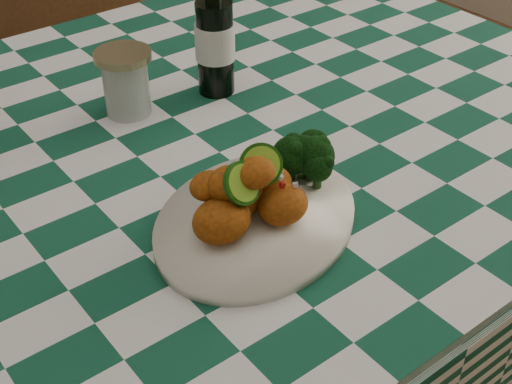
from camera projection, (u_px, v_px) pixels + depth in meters
dining_table at (159, 338)px, 1.28m from camera, size 1.66×1.06×0.79m
plate at (256, 221)px, 0.91m from camera, size 0.37×0.33×0.02m
fried_chicken_pile at (251, 189)px, 0.88m from camera, size 0.14×0.10×0.09m
broccoli_side at (311, 164)px, 0.95m from camera, size 0.08×0.08×0.06m
mason_jar at (126, 83)px, 1.12m from camera, size 0.11×0.11×0.11m
beer_bottle at (214, 28)px, 1.14m from camera, size 0.08×0.08×0.23m
wooden_chair_right at (113, 122)px, 1.83m from camera, size 0.39×0.41×0.85m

